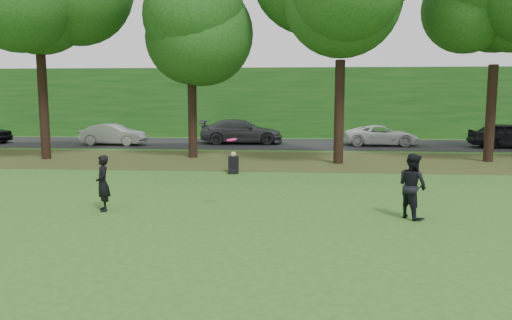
{
  "coord_description": "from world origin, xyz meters",
  "views": [
    {
      "loc": [
        2.12,
        -10.3,
        3.12
      ],
      "look_at": [
        1.0,
        3.38,
        1.3
      ],
      "focal_mm": 35.0,
      "sensor_mm": 36.0,
      "label": 1
    }
  ],
  "objects_px": {
    "frisbee": "(232,140)",
    "seated_person": "(233,165)",
    "player_left": "(103,183)",
    "player_right": "(412,186)"
  },
  "relations": [
    {
      "from": "player_right",
      "to": "frisbee",
      "type": "bearing_deg",
      "value": 54.61
    },
    {
      "from": "player_left",
      "to": "player_right",
      "type": "relative_size",
      "value": 0.91
    },
    {
      "from": "player_left",
      "to": "player_right",
      "type": "bearing_deg",
      "value": 60.59
    },
    {
      "from": "player_left",
      "to": "frisbee",
      "type": "distance_m",
      "value": 3.65
    },
    {
      "from": "player_left",
      "to": "seated_person",
      "type": "xyz_separation_m",
      "value": [
        2.64,
        6.87,
        -0.44
      ]
    },
    {
      "from": "frisbee",
      "to": "seated_person",
      "type": "relative_size",
      "value": 0.38
    },
    {
      "from": "player_left",
      "to": "frisbee",
      "type": "xyz_separation_m",
      "value": [
        3.45,
        0.23,
        1.17
      ]
    },
    {
      "from": "player_left",
      "to": "seated_person",
      "type": "bearing_deg",
      "value": 130.45
    },
    {
      "from": "player_right",
      "to": "seated_person",
      "type": "xyz_separation_m",
      "value": [
        -5.43,
        6.99,
        -0.52
      ]
    },
    {
      "from": "frisbee",
      "to": "seated_person",
      "type": "distance_m",
      "value": 6.87
    }
  ]
}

